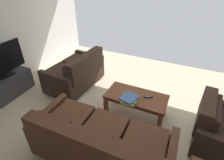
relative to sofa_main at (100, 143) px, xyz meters
name	(u,v)px	position (x,y,z in m)	size (l,w,h in m)	color
ground_plane	(128,115)	(-0.03, -1.03, -0.36)	(5.89, 5.16, 0.01)	beige
wall_right	(1,29)	(2.92, -1.03, 0.91)	(0.12, 5.16, 2.53)	white
sofa_main	(100,143)	(0.00, 0.00, 0.00)	(1.92, 0.91, 0.83)	black
loveseat_near	(77,72)	(1.40, -1.45, 0.01)	(0.89, 1.34, 0.85)	black
coffee_table	(136,99)	(-0.15, -1.09, 0.02)	(1.08, 0.53, 0.45)	brown
tv_stand	(9,85)	(2.54, -0.56, -0.12)	(0.47, 0.93, 0.46)	#38383D
flat_tv	(0,61)	(2.54, -0.56, 0.45)	(0.21, 1.03, 0.66)	black
armchair_side	(222,130)	(-1.51, -0.98, -0.02)	(0.90, 1.00, 0.79)	black
book_stack	(129,99)	(-0.09, -0.89, 0.15)	(0.31, 0.33, 0.10)	#385693
tv_remote	(148,97)	(-0.35, -1.13, 0.11)	(0.16, 0.10, 0.02)	black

